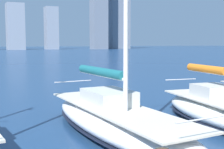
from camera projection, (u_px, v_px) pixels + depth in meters
sailboat_orange at (218, 108)px, 12.60m from camera, size 3.11×6.88×12.58m
sailboat_teal at (115, 119)px, 11.06m from camera, size 2.84×9.20×9.79m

